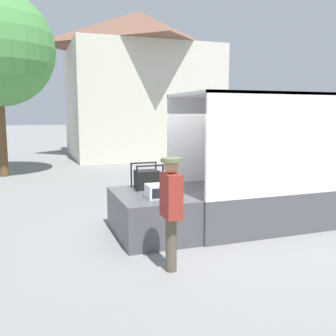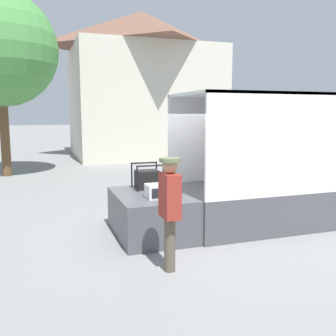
% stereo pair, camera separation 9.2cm
% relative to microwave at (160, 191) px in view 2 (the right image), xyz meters
% --- Properties ---
extents(ground_plane, '(160.00, 160.00, 0.00)m').
position_rel_microwave_xyz_m(ground_plane, '(0.67, 0.41, -1.00)').
color(ground_plane, gray).
extents(tailgate_deck, '(1.46, 2.05, 0.87)m').
position_rel_microwave_xyz_m(tailgate_deck, '(-0.06, 0.41, -0.57)').
color(tailgate_deck, '#4C4C51').
rests_on(tailgate_deck, ground).
extents(microwave, '(0.54, 0.40, 0.27)m').
position_rel_microwave_xyz_m(microwave, '(0.00, 0.00, 0.00)').
color(microwave, white).
rests_on(microwave, tailgate_deck).
extents(portable_generator, '(0.61, 0.54, 0.56)m').
position_rel_microwave_xyz_m(portable_generator, '(0.03, 0.96, 0.07)').
color(portable_generator, black).
rests_on(portable_generator, tailgate_deck).
extents(worker_person, '(0.33, 0.44, 1.83)m').
position_rel_microwave_xyz_m(worker_person, '(-0.30, -1.45, 0.13)').
color(worker_person, brown).
rests_on(worker_person, ground).
extents(house_backdrop, '(8.46, 7.76, 8.42)m').
position_rel_microwave_xyz_m(house_backdrop, '(3.77, 15.30, 3.29)').
color(house_backdrop, beige).
rests_on(house_backdrop, ground).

